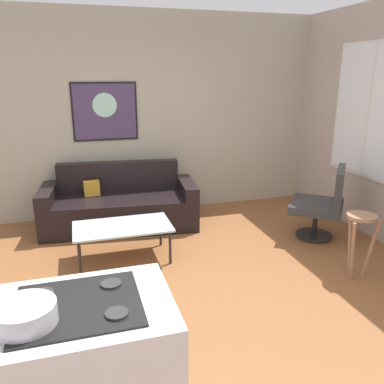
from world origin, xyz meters
TOP-DOWN VIEW (x-y plane):
  - ground at (0.00, 0.00)m, footprint 6.40×6.40m
  - back_wall at (0.00, 2.42)m, footprint 6.40×0.05m
  - couch at (-0.38, 1.88)m, footprint 2.06×1.01m
  - coffee_table at (-0.47, 0.86)m, footprint 1.04×0.59m
  - armchair at (1.96, 0.75)m, footprint 0.87×0.87m
  - bar_stool at (1.74, -0.18)m, footprint 0.33×0.32m
  - mixing_bowl at (-1.15, -1.48)m, footprint 0.28×0.28m
  - wall_painting at (-0.46, 2.38)m, footprint 0.87×0.03m
  - window at (2.59, 0.90)m, footprint 0.03×1.28m

SIDE VIEW (x-z plane):
  - ground at x=0.00m, z-range -0.04..0.00m
  - couch at x=-0.38m, z-range -0.13..0.69m
  - coffee_table at x=-0.47m, z-range 0.17..0.57m
  - armchair at x=1.96m, z-range 0.00..0.90m
  - bar_stool at x=1.74m, z-range 0.16..0.82m
  - mixing_bowl at x=-1.15m, z-range 0.90..1.01m
  - back_wall at x=0.00m, z-range 0.00..2.80m
  - wall_painting at x=-0.46m, z-range 1.09..1.87m
  - window at x=2.59m, z-range 0.71..2.35m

